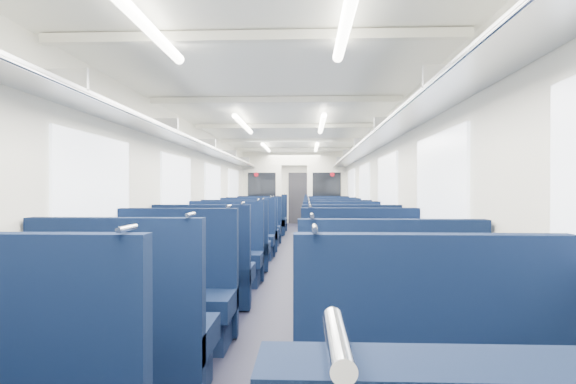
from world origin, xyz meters
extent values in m
cube|color=black|center=(0.00, 0.00, 0.00)|extent=(2.80, 18.00, 0.01)
cube|color=white|center=(0.00, 0.00, 2.35)|extent=(2.80, 18.00, 0.01)
cube|color=silver|center=(-1.40, 0.00, 1.18)|extent=(0.02, 18.00, 2.35)
cube|color=black|center=(-1.39, 0.00, 0.35)|extent=(0.03, 17.90, 0.70)
cube|color=silver|center=(1.40, 0.00, 1.18)|extent=(0.02, 18.00, 2.35)
cube|color=black|center=(1.39, 0.00, 0.35)|extent=(0.03, 17.90, 0.70)
cube|color=silver|center=(0.00, 9.00, 1.18)|extent=(2.80, 0.02, 2.35)
cube|color=#B2B5BA|center=(-1.22, 0.00, 1.97)|extent=(0.34, 17.40, 0.04)
cylinder|color=silver|center=(-1.04, 0.00, 1.95)|extent=(0.02, 17.40, 0.02)
cube|color=#B2B5BA|center=(-1.22, -6.00, 2.05)|extent=(0.34, 0.03, 0.14)
cube|color=#B2B5BA|center=(-1.22, -4.00, 2.05)|extent=(0.34, 0.03, 0.14)
cube|color=#B2B5BA|center=(-1.22, -2.00, 2.05)|extent=(0.34, 0.03, 0.14)
cube|color=#B2B5BA|center=(-1.22, 0.00, 2.05)|extent=(0.34, 0.03, 0.14)
cube|color=#B2B5BA|center=(-1.22, 2.00, 2.05)|extent=(0.34, 0.03, 0.14)
cube|color=#B2B5BA|center=(-1.22, 4.00, 2.05)|extent=(0.34, 0.03, 0.14)
cube|color=#B2B5BA|center=(-1.22, 6.00, 2.05)|extent=(0.34, 0.03, 0.14)
cube|color=#B2B5BA|center=(-1.22, 8.00, 2.05)|extent=(0.34, 0.03, 0.14)
cube|color=#B2B5BA|center=(1.22, 0.00, 1.97)|extent=(0.34, 17.40, 0.04)
cylinder|color=silver|center=(1.04, 0.00, 1.95)|extent=(0.02, 17.40, 0.02)
cube|color=#B2B5BA|center=(1.22, -6.00, 2.05)|extent=(0.34, 0.03, 0.14)
cube|color=#B2B5BA|center=(1.22, -4.00, 2.05)|extent=(0.34, 0.03, 0.14)
cube|color=#B2B5BA|center=(1.22, -2.00, 2.05)|extent=(0.34, 0.03, 0.14)
cube|color=#B2B5BA|center=(1.22, 0.00, 2.05)|extent=(0.34, 0.03, 0.14)
cube|color=#B2B5BA|center=(1.22, 2.00, 2.05)|extent=(0.34, 0.03, 0.14)
cube|color=#B2B5BA|center=(1.22, 4.00, 2.05)|extent=(0.34, 0.03, 0.14)
cube|color=#B2B5BA|center=(1.22, 6.00, 2.05)|extent=(0.34, 0.03, 0.14)
cube|color=#B2B5BA|center=(1.22, 8.00, 2.05)|extent=(0.34, 0.03, 0.14)
cube|color=white|center=(-1.38, -5.20, 1.42)|extent=(0.02, 1.30, 0.75)
cube|color=white|center=(-1.38, -2.90, 1.42)|extent=(0.02, 1.30, 0.75)
cube|color=white|center=(-1.38, -0.60, 1.42)|extent=(0.02, 1.30, 0.75)
cube|color=white|center=(-1.38, 1.70, 1.42)|extent=(0.02, 1.30, 0.75)
cube|color=white|center=(-1.38, 4.50, 1.42)|extent=(0.02, 1.30, 0.75)
cube|color=white|center=(-1.38, 6.80, 1.42)|extent=(0.02, 1.30, 0.75)
cube|color=white|center=(1.38, -5.20, 1.42)|extent=(0.02, 1.30, 0.75)
cube|color=white|center=(1.38, -2.90, 1.42)|extent=(0.02, 1.30, 0.75)
cube|color=white|center=(1.38, -0.60, 1.42)|extent=(0.02, 1.30, 0.75)
cube|color=white|center=(1.38, 1.70, 1.42)|extent=(0.02, 1.30, 0.75)
cube|color=white|center=(1.38, 4.50, 1.42)|extent=(0.02, 1.30, 0.75)
cube|color=white|center=(1.38, 6.80, 1.42)|extent=(0.02, 1.30, 0.75)
cube|color=white|center=(0.00, -6.00, 2.31)|extent=(2.70, 0.06, 0.06)
cube|color=white|center=(0.00, -4.00, 2.31)|extent=(2.70, 0.06, 0.06)
cube|color=white|center=(0.00, -2.00, 2.31)|extent=(2.70, 0.06, 0.06)
cube|color=white|center=(0.00, 0.00, 2.31)|extent=(2.70, 0.06, 0.06)
cube|color=white|center=(0.00, 2.00, 2.31)|extent=(2.70, 0.06, 0.06)
cube|color=white|center=(0.00, 4.00, 2.31)|extent=(2.70, 0.06, 0.06)
cube|color=white|center=(0.00, 6.00, 2.31)|extent=(2.70, 0.06, 0.06)
cube|color=white|center=(0.00, 8.00, 2.31)|extent=(2.70, 0.06, 0.06)
cylinder|color=white|center=(-0.55, -6.50, 2.26)|extent=(0.07, 1.60, 0.07)
cylinder|color=white|center=(-0.55, -2.50, 2.26)|extent=(0.07, 1.60, 0.07)
cylinder|color=white|center=(-0.55, 1.00, 2.26)|extent=(0.07, 1.60, 0.07)
cylinder|color=white|center=(-0.55, 5.50, 2.26)|extent=(0.07, 1.60, 0.07)
cylinder|color=white|center=(0.55, -6.50, 2.26)|extent=(0.07, 1.60, 0.07)
cylinder|color=white|center=(0.55, -2.50, 2.26)|extent=(0.07, 1.60, 0.07)
cylinder|color=white|center=(0.55, 1.00, 2.26)|extent=(0.07, 1.60, 0.07)
cylinder|color=white|center=(0.55, 5.50, 2.26)|extent=(0.07, 1.60, 0.07)
cube|color=black|center=(0.00, 8.94, 1.00)|extent=(0.75, 0.06, 2.00)
cube|color=white|center=(-0.88, 3.36, 1.18)|extent=(1.05, 0.08, 2.35)
cube|color=black|center=(-0.87, 3.31, 1.40)|extent=(0.76, 0.02, 0.80)
cylinder|color=red|center=(-1.02, 3.31, 1.75)|extent=(0.12, 0.01, 0.12)
cube|color=white|center=(0.88, 3.36, 1.18)|extent=(1.05, 0.08, 2.35)
cube|color=black|center=(0.87, 3.31, 1.40)|extent=(0.76, 0.02, 0.80)
cylinder|color=red|center=(1.02, 3.31, 1.75)|extent=(0.12, 0.01, 0.12)
cube|color=white|center=(0.00, 3.36, 2.17)|extent=(0.70, 0.08, 0.35)
cylinder|color=silver|center=(0.37, -8.34, 1.20)|extent=(0.02, 0.17, 0.02)
cube|color=#0B1836|center=(-0.83, -7.07, 0.60)|extent=(1.09, 0.10, 1.16)
cylinder|color=silver|center=(-0.37, -7.07, 1.20)|extent=(0.02, 0.17, 0.02)
cube|color=#0B1836|center=(0.83, -7.03, 0.60)|extent=(1.09, 0.10, 1.16)
cylinder|color=silver|center=(0.37, -7.03, 1.20)|extent=(0.02, 0.17, 0.02)
cube|color=#0B1836|center=(-0.83, -5.87, 0.37)|extent=(1.09, 0.57, 0.19)
cube|color=black|center=(-0.83, -5.87, 0.14)|extent=(1.00, 0.46, 0.28)
cube|color=#0B1836|center=(-0.83, -6.10, 0.60)|extent=(1.09, 0.10, 1.16)
cylinder|color=silver|center=(-0.37, -6.10, 1.20)|extent=(0.02, 0.17, 0.02)
cube|color=#0B1836|center=(0.83, -5.94, 0.37)|extent=(1.09, 0.57, 0.19)
cube|color=black|center=(0.83, -5.94, 0.14)|extent=(1.00, 0.46, 0.28)
cube|color=#0B1836|center=(0.83, -6.18, 0.60)|extent=(1.09, 0.10, 1.16)
cylinder|color=silver|center=(0.37, -6.18, 1.20)|extent=(0.02, 0.17, 0.02)
cube|color=#0B1836|center=(-0.83, -5.00, 0.37)|extent=(1.09, 0.57, 0.19)
cube|color=black|center=(-0.83, -5.00, 0.14)|extent=(1.00, 0.46, 0.28)
cube|color=#0B1836|center=(-0.83, -4.77, 0.60)|extent=(1.09, 0.10, 1.16)
cylinder|color=silver|center=(-0.37, -4.77, 1.20)|extent=(0.02, 0.17, 0.02)
cube|color=#0B1836|center=(0.83, -4.85, 0.37)|extent=(1.09, 0.57, 0.19)
cube|color=black|center=(0.83, -4.85, 0.14)|extent=(1.00, 0.46, 0.28)
cube|color=#0B1836|center=(0.83, -4.62, 0.60)|extent=(1.09, 0.10, 1.16)
cylinder|color=silver|center=(0.37, -4.62, 1.20)|extent=(0.02, 0.17, 0.02)
cube|color=#0B1836|center=(-0.83, -3.62, 0.37)|extent=(1.09, 0.57, 0.19)
cube|color=black|center=(-0.83, -3.62, 0.14)|extent=(1.00, 0.46, 0.28)
cube|color=#0B1836|center=(-0.83, -3.85, 0.60)|extent=(1.09, 0.10, 1.16)
cylinder|color=silver|center=(-0.37, -3.85, 1.20)|extent=(0.02, 0.17, 0.02)
cube|color=#0B1836|center=(0.83, -3.59, 0.37)|extent=(1.09, 0.57, 0.19)
cube|color=black|center=(0.83, -3.59, 0.14)|extent=(1.00, 0.46, 0.28)
cube|color=#0B1836|center=(0.83, -3.82, 0.60)|extent=(1.09, 0.10, 1.16)
cylinder|color=silver|center=(0.37, -3.82, 1.20)|extent=(0.02, 0.17, 0.02)
cube|color=#0B1836|center=(-0.83, -2.53, 0.37)|extent=(1.09, 0.57, 0.19)
cube|color=black|center=(-0.83, -2.53, 0.14)|extent=(1.00, 0.46, 0.28)
cube|color=#0B1836|center=(-0.83, -2.30, 0.60)|extent=(1.09, 0.10, 1.16)
cylinder|color=silver|center=(-0.37, -2.30, 1.20)|extent=(0.02, 0.17, 0.02)
cube|color=#0B1836|center=(0.83, -2.66, 0.37)|extent=(1.09, 0.57, 0.19)
cube|color=black|center=(0.83, -2.66, 0.14)|extent=(1.00, 0.46, 0.28)
cube|color=#0B1836|center=(0.83, -2.43, 0.60)|extent=(1.09, 0.10, 1.16)
cylinder|color=silver|center=(0.37, -2.43, 1.20)|extent=(0.02, 0.17, 0.02)
cube|color=#0B1836|center=(-0.83, -1.31, 0.37)|extent=(1.09, 0.57, 0.19)
cube|color=black|center=(-0.83, -1.31, 0.14)|extent=(1.00, 0.46, 0.28)
cube|color=#0B1836|center=(-0.83, -1.54, 0.60)|extent=(1.09, 0.10, 1.16)
cylinder|color=silver|center=(-0.37, -1.54, 1.20)|extent=(0.02, 0.17, 0.02)
cube|color=#0B1836|center=(0.83, -1.32, 0.37)|extent=(1.09, 0.57, 0.19)
cube|color=black|center=(0.83, -1.32, 0.14)|extent=(1.00, 0.46, 0.28)
cube|color=#0B1836|center=(0.83, -1.55, 0.60)|extent=(1.09, 0.10, 1.16)
cylinder|color=silver|center=(0.37, -1.55, 1.20)|extent=(0.02, 0.17, 0.02)
cube|color=#0B1836|center=(-0.83, -0.19, 0.37)|extent=(1.09, 0.57, 0.19)
cube|color=black|center=(-0.83, -0.19, 0.14)|extent=(1.00, 0.46, 0.28)
cube|color=#0B1836|center=(-0.83, 0.05, 0.60)|extent=(1.09, 0.10, 1.16)
cylinder|color=silver|center=(-0.37, 0.05, 1.20)|extent=(0.02, 0.17, 0.02)
cube|color=#0B1836|center=(0.83, -0.40, 0.37)|extent=(1.09, 0.57, 0.19)
cube|color=black|center=(0.83, -0.40, 0.14)|extent=(1.00, 0.46, 0.28)
cube|color=#0B1836|center=(0.83, -0.17, 0.60)|extent=(1.09, 0.10, 1.16)
cylinder|color=silver|center=(0.37, -0.17, 1.20)|extent=(0.02, 0.17, 0.02)
cube|color=#0B1836|center=(-0.83, 0.95, 0.37)|extent=(1.09, 0.57, 0.19)
cube|color=black|center=(-0.83, 0.95, 0.14)|extent=(1.00, 0.46, 0.28)
cube|color=#0B1836|center=(-0.83, 0.72, 0.60)|extent=(1.09, 0.10, 1.16)
cylinder|color=silver|center=(-0.37, 0.72, 1.20)|extent=(0.02, 0.17, 0.02)
cube|color=#0B1836|center=(0.83, 0.95, 0.37)|extent=(1.09, 0.57, 0.19)
cube|color=black|center=(0.83, 0.95, 0.14)|extent=(1.00, 0.46, 0.28)
cube|color=#0B1836|center=(0.83, 0.72, 0.60)|extent=(1.09, 0.10, 1.16)
cylinder|color=silver|center=(0.37, 0.72, 1.20)|extent=(0.02, 0.17, 0.02)
cube|color=#0B1836|center=(-0.83, 1.99, 0.37)|extent=(1.09, 0.57, 0.19)
cube|color=black|center=(-0.83, 1.99, 0.14)|extent=(1.00, 0.46, 0.28)
cube|color=#0B1836|center=(-0.83, 2.22, 0.60)|extent=(1.09, 0.10, 1.16)
cylinder|color=silver|center=(-0.37, 2.22, 1.20)|extent=(0.02, 0.17, 0.02)
cube|color=#0B1836|center=(0.83, 1.99, 0.37)|extent=(1.09, 0.57, 0.19)
cube|color=black|center=(0.83, 1.99, 0.14)|extent=(1.00, 0.46, 0.28)
cube|color=#0B1836|center=(0.83, 2.22, 0.60)|extent=(1.09, 0.10, 1.16)
cylinder|color=silver|center=(0.37, 2.22, 1.20)|extent=(0.02, 0.17, 0.02)
cube|color=#0B1836|center=(-0.83, 4.32, 0.37)|extent=(1.09, 0.57, 0.19)
cube|color=black|center=(-0.83, 4.32, 0.14)|extent=(1.00, 0.46, 0.28)
cube|color=#0B1836|center=(-0.83, 4.09, 0.60)|extent=(1.09, 0.10, 1.16)
cylinder|color=silver|center=(-0.37, 4.09, 1.20)|extent=(0.02, 0.17, 0.02)
cube|color=#0B1836|center=(0.83, 4.20, 0.37)|extent=(1.09, 0.57, 0.19)
cube|color=black|center=(0.83, 4.20, 0.14)|extent=(1.00, 0.46, 0.28)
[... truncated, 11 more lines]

